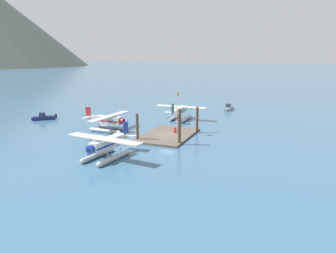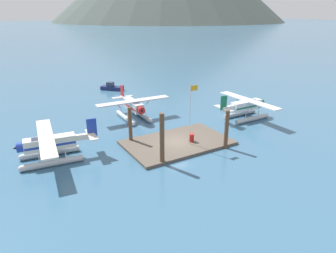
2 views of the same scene
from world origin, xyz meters
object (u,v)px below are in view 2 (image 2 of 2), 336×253
at_px(fuel_drum, 191,138).
at_px(boat_navy_open_north, 111,87).
at_px(seaplane_white_stbd_fwd, 246,108).
at_px(seaplane_cream_port_fwd, 50,146).
at_px(seaplane_silver_bow_centre, 133,108).
at_px(flagpole, 191,108).

distance_m(fuel_drum, boat_navy_open_north, 28.84).
relative_size(fuel_drum, seaplane_white_stbd_fwd, 0.08).
bearing_deg(seaplane_cream_port_fwd, boat_navy_open_north, 57.75).
distance_m(fuel_drum, seaplane_silver_bow_centre, 11.49).
height_order(flagpole, boat_navy_open_north, flagpole).
bearing_deg(seaplane_cream_port_fwd, seaplane_silver_bow_centre, 31.16).
height_order(seaplane_cream_port_fwd, seaplane_silver_bow_centre, same).
distance_m(seaplane_white_stbd_fwd, boat_navy_open_north, 27.49).
bearing_deg(seaplane_cream_port_fwd, flagpole, -16.57).
xyz_separation_m(fuel_drum, seaplane_cream_port_fwd, (-14.39, 3.77, 0.84)).
bearing_deg(flagpole, fuel_drum, 39.59).
height_order(fuel_drum, seaplane_white_stbd_fwd, seaplane_white_stbd_fwd).
distance_m(flagpole, seaplane_silver_bow_centre, 12.10).
height_order(seaplane_white_stbd_fwd, seaplane_silver_bow_centre, same).
height_order(seaplane_cream_port_fwd, boat_navy_open_north, seaplane_cream_port_fwd).
bearing_deg(seaplane_cream_port_fwd, fuel_drum, -14.69).
height_order(flagpole, fuel_drum, flagpole).
xyz_separation_m(seaplane_cream_port_fwd, seaplane_silver_bow_centre, (12.44, 7.52, 0.00)).
bearing_deg(seaplane_white_stbd_fwd, fuel_drum, -164.12).
relative_size(fuel_drum, seaplane_silver_bow_centre, 0.08).
distance_m(seaplane_silver_bow_centre, boat_navy_open_north, 17.87).
bearing_deg(seaplane_white_stbd_fwd, boat_navy_open_north, 111.67).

